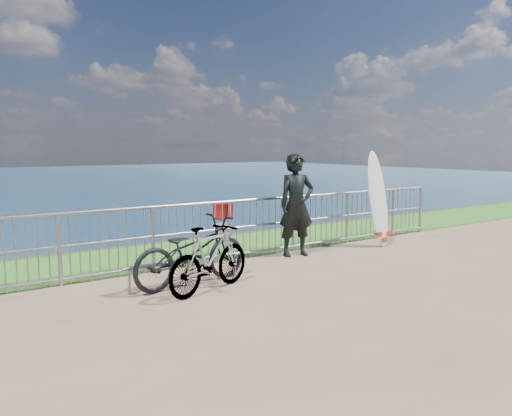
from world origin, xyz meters
TOP-DOWN VIEW (x-y plane):
  - grass_strip at (0.00, 2.70)m, footprint 120.00×120.00m
  - railing at (0.01, 1.60)m, footprint 10.06×0.10m
  - surfer at (0.78, 1.23)m, footprint 0.80×0.61m
  - surfboard at (2.82, 1.01)m, footprint 0.55×0.49m
  - bicycle_near at (-1.83, 0.53)m, footprint 2.04×0.93m
  - bicycle_far at (-1.77, 0.07)m, footprint 1.69×0.95m
  - bike_rack at (-1.92, 0.57)m, footprint 1.97×0.05m

SIDE VIEW (x-z plane):
  - grass_strip at x=0.00m, z-range 0.01..0.01m
  - bike_rack at x=-1.92m, z-range 0.13..0.54m
  - bicycle_far at x=-1.77m, z-range 0.00..0.98m
  - bicycle_near at x=-1.83m, z-range 0.00..1.04m
  - railing at x=0.01m, z-range 0.01..1.14m
  - surfboard at x=2.82m, z-range -0.08..1.95m
  - surfer at x=0.78m, z-range 0.00..1.96m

